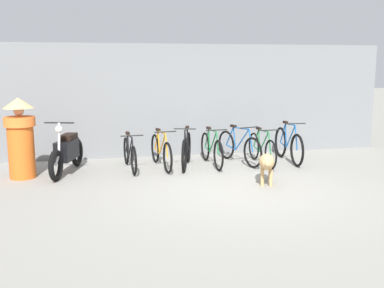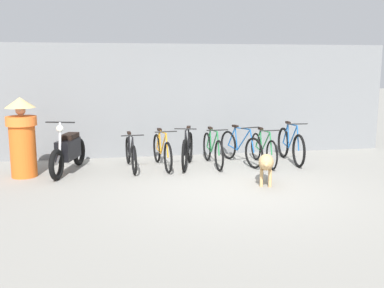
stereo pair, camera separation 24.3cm
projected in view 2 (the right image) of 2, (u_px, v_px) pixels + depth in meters
name	position (u px, v px, depth m)	size (l,w,h in m)	color
ground_plane	(237.00, 190.00, 7.96)	(60.00, 60.00, 0.00)	gray
shop_wall_back	(201.00, 100.00, 10.92)	(9.43, 0.20, 2.67)	slate
bicycle_0	(131.00, 154.00, 9.49)	(0.46, 1.68, 0.79)	black
bicycle_1	(162.00, 151.00, 9.63)	(0.46, 1.72, 0.84)	black
bicycle_2	(187.00, 150.00, 9.67)	(0.58, 1.59, 0.89)	black
bicycle_3	(213.00, 150.00, 9.81)	(0.46, 1.71, 0.85)	black
bicycle_4	(240.00, 148.00, 10.01)	(0.58, 1.68, 0.87)	black
bicycle_5	(263.00, 149.00, 9.89)	(0.46, 1.65, 0.83)	black
bicycle_6	(291.00, 146.00, 10.14)	(0.46, 1.76, 0.93)	black
motorcycle	(68.00, 152.00, 9.17)	(0.68, 1.86, 1.10)	black
stray_dog	(266.00, 163.00, 8.19)	(0.52, 1.08, 0.61)	tan
person_in_robes	(22.00, 136.00, 8.75)	(0.63, 0.63, 1.57)	orange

